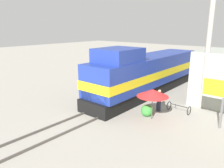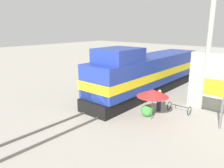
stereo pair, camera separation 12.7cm
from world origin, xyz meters
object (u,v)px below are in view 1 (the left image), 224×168
object	(u,v)px
person_bystander	(159,99)
utility_pole	(208,45)
vendor_umbrella	(153,93)
locomotive	(146,74)
billboard_sign	(224,92)
bicycle	(179,108)

from	to	relation	value
person_bystander	utility_pole	bearing A→B (deg)	51.30
utility_pole	vendor_umbrella	size ratio (longest dim) A/B	4.47
locomotive	billboard_sign	xyz separation A→B (m)	(7.75, -3.44, 0.45)
person_bystander	bicycle	xyz separation A→B (m)	(1.29, 0.76, -0.60)
utility_pole	vendor_umbrella	world-z (taller)	utility_pole
vendor_umbrella	person_bystander	bearing A→B (deg)	102.19
locomotive	bicycle	distance (m)	5.47
vendor_umbrella	person_bystander	distance (m)	2.01
locomotive	person_bystander	world-z (taller)	locomotive
locomotive	bicycle	bearing A→B (deg)	-29.19
locomotive	vendor_umbrella	bearing A→B (deg)	-54.04
billboard_sign	locomotive	bearing A→B (deg)	156.07
person_bystander	bicycle	world-z (taller)	person_bystander
utility_pole	bicycle	distance (m)	5.22
locomotive	bicycle	xyz separation A→B (m)	(4.56, -2.55, -1.64)
billboard_sign	utility_pole	bearing A→B (deg)	125.66
utility_pole	billboard_sign	world-z (taller)	utility_pole
locomotive	billboard_sign	distance (m)	8.49
person_bystander	billboard_sign	bearing A→B (deg)	-1.62
vendor_umbrella	utility_pole	bearing A→B (deg)	66.98
utility_pole	bicycle	world-z (taller)	utility_pole
bicycle	utility_pole	bearing A→B (deg)	156.76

